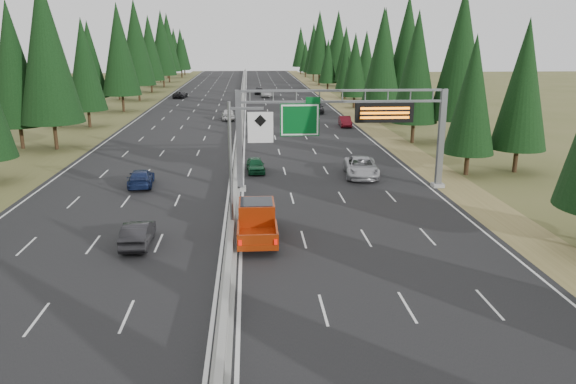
# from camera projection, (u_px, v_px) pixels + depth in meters

# --- Properties ---
(road) EXTENTS (32.00, 260.00, 0.08)m
(road) POSITION_uv_depth(u_px,v_px,m) (242.00, 116.00, 87.39)
(road) COLOR black
(road) RESTS_ON ground
(shoulder_right) EXTENTS (3.60, 260.00, 0.06)m
(shoulder_right) POSITION_uv_depth(u_px,v_px,m) (355.00, 115.00, 88.59)
(shoulder_right) COLOR olive
(shoulder_right) RESTS_ON ground
(shoulder_left) EXTENTS (3.60, 260.00, 0.06)m
(shoulder_left) POSITION_uv_depth(u_px,v_px,m) (126.00, 117.00, 86.21)
(shoulder_left) COLOR #515427
(shoulder_left) RESTS_ON ground
(median_barrier) EXTENTS (0.70, 260.00, 0.85)m
(median_barrier) POSITION_uv_depth(u_px,v_px,m) (242.00, 113.00, 87.29)
(median_barrier) COLOR gray
(median_barrier) RESTS_ON road
(sign_gantry) EXTENTS (16.75, 0.98, 7.80)m
(sign_gantry) POSITION_uv_depth(u_px,v_px,m) (350.00, 124.00, 43.19)
(sign_gantry) COLOR slate
(sign_gantry) RESTS_ON road
(hov_sign_pole) EXTENTS (2.80, 0.50, 8.00)m
(hov_sign_pole) POSITION_uv_depth(u_px,v_px,m) (240.00, 159.00, 33.23)
(hov_sign_pole) COLOR slate
(hov_sign_pole) RESTS_ON road
(tree_row_right) EXTENTS (11.76, 240.54, 18.72)m
(tree_row_right) POSITION_uv_depth(u_px,v_px,m) (394.00, 57.00, 80.31)
(tree_row_right) COLOR black
(tree_row_right) RESTS_ON ground
(tree_row_left) EXTENTS (11.75, 238.24, 18.98)m
(tree_row_left) POSITION_uv_depth(u_px,v_px,m) (82.00, 55.00, 78.31)
(tree_row_left) COLOR black
(tree_row_left) RESTS_ON ground
(silver_minivan) EXTENTS (3.32, 6.16, 1.64)m
(silver_minivan) POSITION_uv_depth(u_px,v_px,m) (361.00, 167.00, 48.40)
(silver_minivan) COLOR #A7A7AB
(silver_minivan) RESTS_ON road
(red_pickup) EXTENTS (2.25, 6.31, 2.06)m
(red_pickup) POSITION_uv_depth(u_px,v_px,m) (257.00, 218.00, 33.52)
(red_pickup) COLOR black
(red_pickup) RESTS_ON road
(car_ahead_green) EXTENTS (1.76, 3.86, 1.28)m
(car_ahead_green) POSITION_uv_depth(u_px,v_px,m) (256.00, 165.00, 50.06)
(car_ahead_green) COLOR #124E2B
(car_ahead_green) RESTS_ON road
(car_ahead_dkred) EXTENTS (1.64, 4.24, 1.38)m
(car_ahead_dkred) POSITION_uv_depth(u_px,v_px,m) (345.00, 121.00, 76.30)
(car_ahead_dkred) COLOR #5F0D17
(car_ahead_dkred) RESTS_ON road
(car_ahead_dkgrey) EXTENTS (2.43, 5.52, 1.58)m
(car_ahead_dkgrey) POSITION_uv_depth(u_px,v_px,m) (316.00, 108.00, 90.61)
(car_ahead_dkgrey) COLOR black
(car_ahead_dkgrey) RESTS_ON road
(car_ahead_white) EXTENTS (2.48, 5.21, 1.44)m
(car_ahead_white) POSITION_uv_depth(u_px,v_px,m) (267.00, 94.00, 115.40)
(car_ahead_white) COLOR silver
(car_ahead_white) RESTS_ON road
(car_ahead_far) EXTENTS (2.03, 4.47, 1.49)m
(car_ahead_far) POSITION_uv_depth(u_px,v_px,m) (259.00, 91.00, 121.68)
(car_ahead_far) COLOR black
(car_ahead_far) RESTS_ON road
(car_onc_near) EXTENTS (1.55, 4.25, 1.39)m
(car_onc_near) POSITION_uv_depth(u_px,v_px,m) (138.00, 233.00, 32.24)
(car_onc_near) COLOR black
(car_onc_near) RESTS_ON road
(car_onc_blue) EXTENTS (2.28, 4.79, 1.35)m
(car_onc_blue) POSITION_uv_depth(u_px,v_px,m) (141.00, 178.00, 45.24)
(car_onc_blue) COLOR #15224C
(car_onc_blue) RESTS_ON road
(car_onc_white) EXTENTS (2.16, 4.87, 1.63)m
(car_onc_white) POSITION_uv_depth(u_px,v_px,m) (228.00, 114.00, 82.63)
(car_onc_white) COLOR silver
(car_onc_white) RESTS_ON road
(car_onc_far) EXTENTS (2.73, 5.23, 1.41)m
(car_onc_far) POSITION_uv_depth(u_px,v_px,m) (180.00, 94.00, 113.91)
(car_onc_far) COLOR black
(car_onc_far) RESTS_ON road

